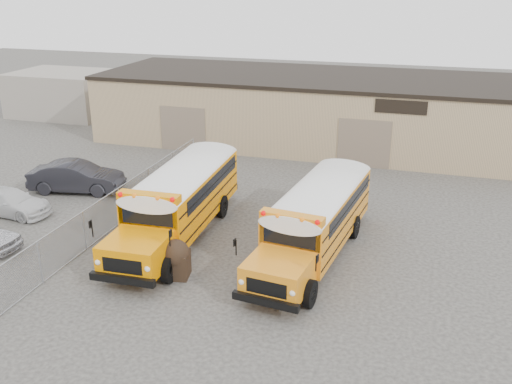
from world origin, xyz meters
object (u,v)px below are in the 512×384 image
(tarp_bundle, at_px, (175,258))
(car_white, at_px, (9,202))
(school_bus_right, at_px, (353,172))
(school_bus_left, at_px, (224,155))
(car_dark, at_px, (76,177))

(tarp_bundle, bearing_deg, car_white, 162.17)
(school_bus_right, xyz_separation_m, car_white, (-16.02, -6.40, -1.09))
(school_bus_left, bearing_deg, tarp_bundle, -80.44)
(school_bus_left, height_order, tarp_bundle, school_bus_left)
(school_bus_left, bearing_deg, car_dark, -156.40)
(car_white, height_order, car_dark, car_dark)
(school_bus_right, distance_m, car_white, 17.28)
(school_bus_left, xyz_separation_m, school_bus_right, (7.24, -0.54, -0.09))
(school_bus_left, xyz_separation_m, tarp_bundle, (1.74, -10.32, -1.00))
(school_bus_left, relative_size, car_dark, 2.13)
(car_white, xyz_separation_m, car_dark, (1.40, 3.72, 0.21))
(school_bus_left, bearing_deg, car_white, -141.67)
(school_bus_right, bearing_deg, school_bus_left, 175.75)
(school_bus_right, height_order, tarp_bundle, school_bus_right)
(school_bus_right, bearing_deg, car_white, -158.21)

